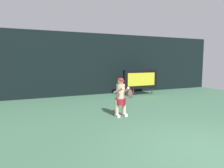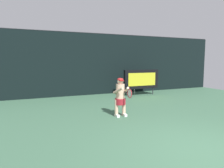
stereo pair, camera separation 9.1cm
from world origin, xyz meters
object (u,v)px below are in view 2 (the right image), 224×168
object	(u,v)px
tennis_player	(120,96)
water_bottle	(124,93)
tennis_racket	(129,93)
scoreboard	(141,79)
umpire_chair	(129,84)

from	to	relation	value
tennis_player	water_bottle	bearing A→B (deg)	61.76
tennis_player	tennis_racket	bearing A→B (deg)	-80.45
scoreboard	water_bottle	distance (m)	1.31
tennis_racket	tennis_player	bearing A→B (deg)	109.53
umpire_chair	water_bottle	size ratio (longest dim) A/B	4.08
water_bottle	tennis_racket	distance (m)	5.03
tennis_player	umpire_chair	bearing A→B (deg)	58.53
umpire_chair	scoreboard	bearing A→B (deg)	-51.21
scoreboard	tennis_player	xyz separation A→B (m)	(-3.10, -3.64, -0.20)
water_bottle	tennis_racket	size ratio (longest dim) A/B	0.44
umpire_chair	water_bottle	world-z (taller)	umpire_chair
tennis_player	scoreboard	bearing A→B (deg)	49.60
umpire_chair	tennis_racket	xyz separation A→B (m)	(-2.52, -4.77, 0.29)
scoreboard	tennis_racket	world-z (taller)	scoreboard
water_bottle	tennis_player	bearing A→B (deg)	-118.24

